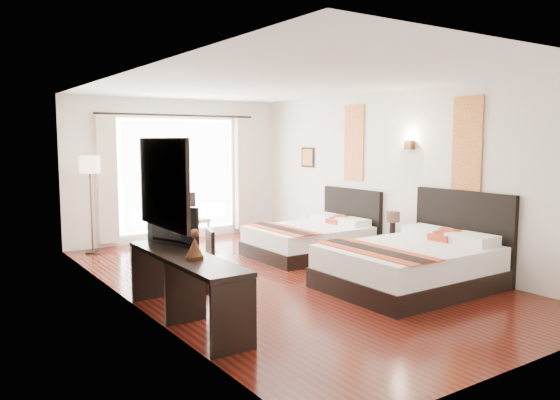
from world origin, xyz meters
TOP-DOWN VIEW (x-y plane):
  - floor at (0.00, 0.00)m, footprint 4.50×7.50m
  - ceiling at (0.00, 0.00)m, footprint 4.50×7.50m
  - wall_headboard at (2.25, 0.00)m, footprint 0.01×7.50m
  - wall_desk at (-2.25, 0.00)m, footprint 0.01×7.50m
  - wall_window at (0.00, 3.75)m, footprint 4.50×0.01m
  - wall_entry at (0.00, -3.75)m, footprint 4.50×0.01m
  - window_glass at (0.00, 3.73)m, footprint 2.40×0.02m
  - sheer_curtain at (0.00, 3.67)m, footprint 2.30×0.02m
  - drape_left at (-1.45, 3.63)m, footprint 0.35×0.14m
  - drape_right at (1.45, 3.63)m, footprint 0.35×0.14m
  - art_panel_near at (2.23, -1.40)m, footprint 0.03×0.50m
  - art_panel_far at (2.23, 1.02)m, footprint 0.03×0.50m
  - wall_sconce at (2.19, -0.34)m, footprint 0.10×0.14m
  - mirror_frame at (-2.22, -1.00)m, footprint 0.04×1.25m
  - mirror_glass at (-2.19, -1.00)m, footprint 0.01×1.12m
  - bed_near at (1.18, -1.40)m, footprint 2.25×1.75m
  - bed_far at (1.31, 1.02)m, footprint 1.99×1.55m
  - nightstand at (1.98, -0.34)m, footprint 0.37×0.46m
  - table_lamp at (1.97, -0.23)m, footprint 0.22×0.22m
  - vase at (2.00, -0.54)m, footprint 0.18×0.18m
  - console_desk at (-1.99, -1.00)m, footprint 0.50×2.20m
  - television at (-1.97, -0.45)m, footprint 0.39×0.83m
  - bronze_figurine at (-1.99, -1.25)m, footprint 0.24×0.24m
  - desk_chair at (-1.50, -0.28)m, footprint 0.50×0.50m
  - floor_lamp at (-1.83, 3.33)m, footprint 0.35×0.35m
  - side_table at (-0.60, 2.73)m, footprint 0.48×0.48m
  - fruit_bowl at (-0.58, 2.75)m, footprint 0.26×0.26m
  - window_chair at (0.04, 3.15)m, footprint 0.57×0.57m
  - jute_rug at (-0.51, 2.57)m, footprint 1.19×0.83m

SIDE VIEW (x-z plane):
  - floor at x=0.00m, z-range -0.01..0.00m
  - jute_rug at x=-0.51m, z-range 0.00..0.01m
  - nightstand at x=1.98m, z-range 0.00..0.44m
  - desk_chair at x=-1.50m, z-range -0.17..0.71m
  - side_table at x=-0.60m, z-range 0.00..0.56m
  - bed_far at x=1.31m, z-range -0.27..0.85m
  - window_chair at x=0.04m, z-range -0.19..0.79m
  - bed_near at x=1.18m, z-range -0.31..0.96m
  - console_desk at x=-1.99m, z-range 0.00..0.76m
  - vase at x=2.00m, z-range 0.50..0.64m
  - fruit_bowl at x=-0.58m, z-range 0.56..0.60m
  - table_lamp at x=1.97m, z-range 0.56..0.92m
  - bronze_figurine at x=-1.99m, z-range 0.76..1.04m
  - television at x=-1.97m, z-range 0.75..1.24m
  - drape_left at x=-1.45m, z-range 0.10..2.46m
  - drape_right at x=1.45m, z-range 0.10..2.46m
  - sheer_curtain at x=0.00m, z-range 0.25..2.35m
  - window_glass at x=0.00m, z-range 0.20..2.40m
  - wall_headboard at x=2.25m, z-range 0.00..2.80m
  - wall_desk at x=-2.25m, z-range 0.00..2.80m
  - wall_window at x=0.00m, z-range 0.00..2.80m
  - wall_entry at x=0.00m, z-range 0.00..2.80m
  - floor_lamp at x=-1.83m, z-range 0.60..2.33m
  - mirror_frame at x=-2.22m, z-range 1.08..2.02m
  - mirror_glass at x=-2.19m, z-range 1.14..1.96m
  - wall_sconce at x=2.19m, z-range 1.85..1.99m
  - art_panel_near at x=2.23m, z-range 1.27..2.62m
  - art_panel_far at x=2.23m, z-range 1.27..2.62m
  - ceiling at x=0.00m, z-range 2.78..2.80m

